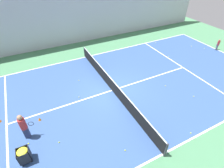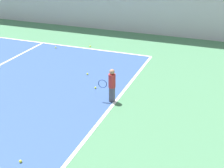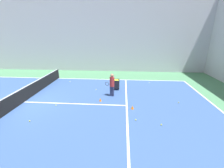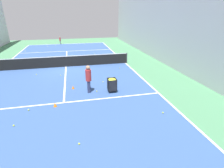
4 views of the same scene
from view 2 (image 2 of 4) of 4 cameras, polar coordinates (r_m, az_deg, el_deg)
The scene contains 7 objects.
line_baseline_near at distance 9.04m, azimuth -1.59°, elevation -6.01°, with size 10.89×0.10×0.00m, color white.
player_near_baseline at distance 9.60m, azimuth -0.09°, elevation 0.13°, with size 0.25×0.55×1.10m.
tennis_ball_12 at distance 7.65m, azimuth -16.39°, elevation -13.40°, with size 0.07×0.07×0.07m, color yellow.
tennis_ball_15 at distance 10.69m, azimuth -3.06°, elevation -0.67°, with size 0.07×0.07×0.07m, color yellow.
tennis_ball_18 at distance 14.96m, azimuth -10.26°, elevation 6.59°, with size 0.07×0.07×0.07m, color yellow.
tennis_ball_19 at distance 14.93m, azimuth -4.02°, elevation 6.89°, with size 0.07×0.07×0.07m, color yellow.
tennis_ball_22 at distance 11.80m, azimuth -4.51°, elevation 1.85°, with size 0.07×0.07×0.07m, color yellow.
Camera 2 is at (-7.14, -15.24, 4.66)m, focal length 50.00 mm.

